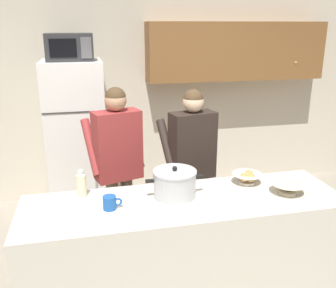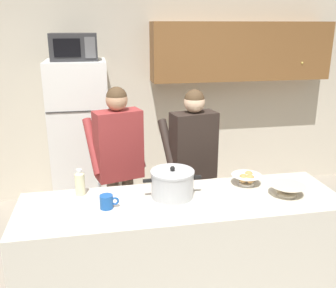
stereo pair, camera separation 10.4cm
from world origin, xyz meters
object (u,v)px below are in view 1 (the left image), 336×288
Objects in this scene: person_near_pot at (118,155)px; bottle_near_edge at (81,184)px; person_by_sink at (192,155)px; empty_bowl at (288,188)px; cooking_pot at (175,183)px; coffee_mug at (110,203)px; microwave at (70,47)px; bread_bowl at (247,178)px; refrigerator at (77,139)px.

person_near_pot reaches higher than bottle_near_edge.
person_by_sink is 6.16× the size of empty_bowl.
cooking_pot reaches higher than coffee_mug.
person_by_sink is 1.12m from coffee_mug.
microwave is 1.82m from bottle_near_edge.
bread_bowl is 0.32m from empty_bowl.
microwave is 0.30× the size of person_near_pot.
coffee_mug is (-0.80, -0.78, -0.01)m from person_by_sink.
bottle_near_edge is (-0.32, -0.61, 0.01)m from person_near_pot.
empty_bowl is (1.16, -0.91, -0.04)m from person_near_pot.
microwave is at bearing 97.26° from coffee_mug.
empty_bowl is 1.30× the size of bottle_near_edge.
bottle_near_edge reaches higher than empty_bowl.
cooking_pot is 2.15× the size of bottle_near_edge.
coffee_mug is 1.10m from bread_bowl.
bread_bowl is 1.27m from bottle_near_edge.
person_near_pot reaches higher than cooking_pot.
refrigerator reaches higher than bottle_near_edge.
bottle_near_edge is at bearing 168.68° from empty_bowl.
cooking_pot is (0.71, -1.75, -0.87)m from microwave.
refrigerator reaches higher than person_by_sink.
microwave reaches higher than refrigerator.
cooking_pot is 0.84m from empty_bowl.
microwave reaches higher than person_near_pot.
refrigerator is at bearing 97.18° from coffee_mug.
person_near_pot is 0.67m from person_by_sink.
refrigerator is 1.51m from person_by_sink.
person_by_sink is at bearing 64.31° from cooking_pot.
bread_bowl is (0.61, 0.10, -0.05)m from cooking_pot.
person_by_sink is (0.67, -0.09, -0.02)m from person_near_pot.
refrigerator is 1.62m from bottle_near_edge.
bread_bowl reaches higher than coffee_mug.
refrigerator is 6.81× the size of empty_bowl.
refrigerator is at bearing 133.59° from person_by_sink.
bread_bowl is (1.32, -1.65, -0.92)m from microwave.
bread_bowl is at bearing 8.96° from cooking_pot.
bread_bowl is (0.95, -0.67, -0.03)m from person_near_pot.
cooking_pot is at bearing 11.82° from coffee_mug.
refrigerator is 1.11× the size of person_by_sink.
person_near_pot is at bearing -69.67° from refrigerator.
bottle_near_edge is (-0.66, 0.16, -0.00)m from cooking_pot.
person_near_pot is 12.31× the size of coffee_mug.
bottle_near_edge is at bearing -117.57° from person_near_pot.
bottle_near_edge is (-1.48, 0.30, 0.05)m from empty_bowl.
coffee_mug is at bearing 178.13° from empty_bowl.
refrigerator is 3.65× the size of microwave.
bottle_near_edge is at bearing -151.97° from person_by_sink.
cooking_pot is 1.81× the size of bread_bowl.
microwave is 1.37m from person_near_pot.
person_by_sink is at bearing 44.22° from coffee_mug.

